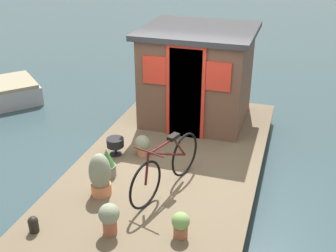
# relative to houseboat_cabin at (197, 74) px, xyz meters

# --- Properties ---
(ground_plane) EXTENTS (60.00, 60.00, 0.00)m
(ground_plane) POSITION_rel_houseboat_cabin_xyz_m (-1.74, 0.00, -1.31)
(ground_plane) COLOR #2D4247
(houseboat_deck) EXTENTS (5.71, 3.01, 0.37)m
(houseboat_deck) POSITION_rel_houseboat_cabin_xyz_m (-1.74, 0.00, -1.12)
(houseboat_deck) COLOR brown
(houseboat_deck) RESTS_ON ground_plane
(houseboat_cabin) EXTENTS (1.98, 2.16, 1.86)m
(houseboat_cabin) POSITION_rel_houseboat_cabin_xyz_m (0.00, 0.00, 0.00)
(houseboat_cabin) COLOR brown
(houseboat_cabin) RESTS_ON houseboat_deck
(bicycle) EXTENTS (1.68, 0.64, 0.86)m
(bicycle) POSITION_rel_houseboat_cabin_xyz_m (-2.67, -0.20, -0.54)
(bicycle) COLOR black
(bicycle) RESTS_ON houseboat_deck
(potted_plant_succulent) EXTENTS (0.27, 0.27, 0.45)m
(potted_plant_succulent) POSITION_rel_houseboat_cabin_xyz_m (-3.85, 0.19, -0.68)
(potted_plant_succulent) COLOR #935138
(potted_plant_succulent) RESTS_ON houseboat_deck
(potted_plant_mint) EXTENTS (0.27, 0.27, 0.48)m
(potted_plant_mint) POSITION_rel_houseboat_cabin_xyz_m (-2.59, 0.81, -0.71)
(potted_plant_mint) COLOR slate
(potted_plant_mint) RESTS_ON houseboat_deck
(potted_plant_fern) EXTENTS (0.27, 0.27, 0.38)m
(potted_plant_fern) POSITION_rel_houseboat_cabin_xyz_m (-1.81, 0.51, -0.73)
(potted_plant_fern) COLOR #C6754C
(potted_plant_fern) RESTS_ON houseboat_deck
(potted_plant_ivy) EXTENTS (0.23, 0.23, 0.36)m
(potted_plant_ivy) POSITION_rel_houseboat_cabin_xyz_m (-3.62, -0.70, -0.75)
(potted_plant_ivy) COLOR #935138
(potted_plant_ivy) RESTS_ON houseboat_deck
(potted_plant_geranium) EXTENTS (0.33, 0.33, 0.68)m
(potted_plant_geranium) POSITION_rel_houseboat_cabin_xyz_m (-3.07, 0.69, -0.62)
(potted_plant_geranium) COLOR #C6754C
(potted_plant_geranium) RESTS_ON houseboat_deck
(charcoal_grill) EXTENTS (0.30, 0.30, 0.31)m
(charcoal_grill) POSITION_rel_houseboat_cabin_xyz_m (-1.93, 0.96, -0.72)
(charcoal_grill) COLOR black
(charcoal_grill) RESTS_ON houseboat_deck
(mooring_bollard) EXTENTS (0.14, 0.14, 0.23)m
(mooring_bollard) POSITION_rel_houseboat_cabin_xyz_m (-4.11, 1.16, -0.82)
(mooring_bollard) COLOR black
(mooring_bollard) RESTS_ON houseboat_deck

